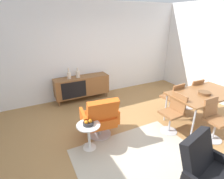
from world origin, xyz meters
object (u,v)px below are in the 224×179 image
vase_cobalt (69,75)px  dining_chair_near_window (173,112)px  vase_sculptural_dark (78,74)px  side_table_round (89,134)px  armchair_black_shell (208,174)px  dining_chair_back_left (173,97)px  sideboard (82,86)px  wooden_bowl_on_table (204,93)px  fruit_bowl (88,123)px  lounge_chair_red (100,117)px  dining_chair_front_left (214,118)px  dining_table (203,94)px  dining_chair_back_right (192,92)px

vase_cobalt → dining_chair_near_window: (1.58, -2.45, -0.36)m
vase_sculptural_dark → side_table_round: bearing=-102.5°
armchair_black_shell → side_table_round: 1.97m
dining_chair_back_left → dining_chair_near_window: bearing=-134.2°
sideboard → wooden_bowl_on_table: (2.05, -2.51, 0.33)m
dining_chair_back_left → fruit_bowl: bearing=-173.6°
lounge_chair_red → fruit_bowl: lounge_chair_red is taller
sideboard → vase_sculptural_dark: 0.40m
vase_cobalt → lounge_chair_red: vase_cobalt is taller
wooden_bowl_on_table → dining_chair_near_window: (-0.82, 0.07, -0.30)m
sideboard → wooden_bowl_on_table: size_ratio=6.15×
dining_chair_near_window → lounge_chair_red: (-1.47, 0.52, -0.00)m
lounge_chair_red → side_table_round: size_ratio=1.82×
dining_chair_front_left → armchair_black_shell: bearing=-148.2°
dining_chair_front_left → dining_chair_near_window: 0.78m
sideboard → dining_chair_near_window: bearing=-63.3°
sideboard → dining_table: size_ratio=1.00×
dining_chair_front_left → side_table_round: 2.50m
dining_chair_near_window → armchair_black_shell: armchair_black_shell is taller
dining_table → dining_chair_back_left: size_ratio=1.87×
dining_chair_back_left → lounge_chair_red: bearing=-179.1°
vase_cobalt → lounge_chair_red: 1.96m
vase_cobalt → armchair_black_shell: vase_cobalt is taller
wooden_bowl_on_table → dining_chair_near_window: bearing=175.3°
sideboard → dining_chair_back_left: bearing=-46.9°
sideboard → wooden_bowl_on_table: bearing=-50.8°
sideboard → dining_chair_back_left: dining_chair_back_left is taller
wooden_bowl_on_table → vase_cobalt: bearing=133.6°
vase_cobalt → dining_table: (2.47, -2.45, -0.13)m
dining_chair_back_left → lounge_chair_red: (-2.01, -0.03, -0.00)m
dining_chair_back_right → dining_chair_front_left: bearing=-121.9°
dining_chair_back_left → armchair_black_shell: bearing=-124.5°
dining_table → lounge_chair_red: (-2.36, 0.53, -0.23)m
dining_chair_front_left → armchair_black_shell: (-1.33, -0.82, -0.00)m
vase_sculptural_dark → wooden_bowl_on_table: bearing=-49.6°
dining_chair_back_right → dining_table: bearing=-121.8°
sideboard → vase_sculptural_dark: bearing=178.9°
vase_sculptural_dark → vase_cobalt: bearing=180.0°
sideboard → vase_cobalt: size_ratio=5.14×
vase_cobalt → dining_table: 3.48m
fruit_bowl → vase_sculptural_dark: bearing=77.5°
vase_sculptural_dark → dining_chair_front_left: vase_sculptural_dark is taller
dining_chair_near_window → side_table_round: dining_chair_near_window is taller
dining_chair_back_left → armchair_black_shell: (-1.33, -1.94, -0.00)m
wooden_bowl_on_table → lounge_chair_red: size_ratio=0.27×
vase_sculptural_dark → side_table_round: size_ratio=0.56×
dining_chair_back_left → dining_chair_back_right: bearing=-0.0°
dining_chair_back_right → lounge_chair_red: bearing=-179.3°
vase_sculptural_dark → dining_chair_front_left: 3.56m
dining_chair_front_left → dining_chair_near_window: same height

